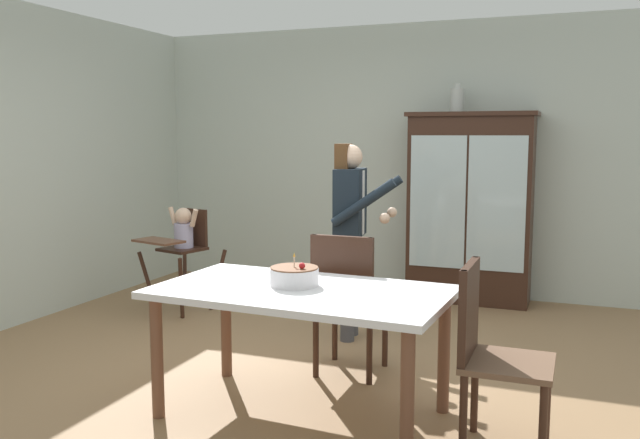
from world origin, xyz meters
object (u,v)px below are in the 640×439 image
(china_cabinet, at_px, (470,207))
(dining_chair_right_end, at_px, (488,344))
(ceramic_vase, at_px, (457,100))
(birthday_cake, at_px, (294,276))
(dining_chair_far_side, at_px, (347,295))
(dining_table, at_px, (302,304))
(high_chair_with_toddler, at_px, (183,240))
(adult_person, at_px, (351,217))

(china_cabinet, xyz_separation_m, dining_chair_right_end, (0.58, -3.09, -0.35))
(ceramic_vase, distance_m, birthday_cake, 3.22)
(dining_chair_far_side, height_order, dining_chair_right_end, same)
(dining_table, bearing_deg, ceramic_vase, 84.13)
(birthday_cake, distance_m, dining_chair_right_end, 1.14)
(dining_chair_right_end, bearing_deg, dining_chair_far_side, 54.06)
(birthday_cake, relative_size, dining_chair_far_side, 0.29)
(high_chair_with_toddler, bearing_deg, ceramic_vase, 46.17)
(china_cabinet, bearing_deg, adult_person, -113.59)
(ceramic_vase, height_order, dining_table, ceramic_vase)
(high_chair_with_toddler, xyz_separation_m, dining_table, (1.89, -1.72, -0.00))
(china_cabinet, relative_size, dining_chair_right_end, 1.88)
(dining_table, relative_size, dining_chair_far_side, 1.75)
(ceramic_vase, relative_size, high_chair_with_toddler, 0.28)
(adult_person, relative_size, dining_chair_right_end, 1.59)
(high_chair_with_toddler, height_order, dining_chair_right_end, dining_chair_right_end)
(birthday_cake, bearing_deg, adult_person, 95.76)
(ceramic_vase, xyz_separation_m, adult_person, (-0.53, -1.55, -0.96))
(adult_person, height_order, dining_table, adult_person)
(adult_person, relative_size, dining_chair_far_side, 1.59)
(china_cabinet, bearing_deg, dining_chair_right_end, -79.43)
(china_cabinet, height_order, birthday_cake, china_cabinet)
(china_cabinet, bearing_deg, ceramic_vase, 178.55)
(ceramic_vase, bearing_deg, birthday_cake, -97.28)
(dining_table, height_order, birthday_cake, birthday_cake)
(ceramic_vase, distance_m, dining_chair_far_side, 2.75)
(birthday_cake, bearing_deg, dining_chair_right_end, -5.68)
(dining_table, bearing_deg, dining_chair_right_end, -2.94)
(adult_person, bearing_deg, dining_chair_right_end, -148.59)
(birthday_cake, bearing_deg, high_chair_with_toddler, 137.60)
(adult_person, bearing_deg, high_chair_with_toddler, 74.80)
(dining_chair_far_side, bearing_deg, ceramic_vase, -96.81)
(high_chair_with_toddler, height_order, birthday_cake, high_chair_with_toddler)
(dining_table, distance_m, birthday_cake, 0.17)
(china_cabinet, xyz_separation_m, ceramic_vase, (-0.15, 0.00, 1.02))
(ceramic_vase, relative_size, adult_person, 0.18)
(high_chair_with_toddler, xyz_separation_m, dining_chair_far_side, (1.93, -1.05, -0.10))
(birthday_cake, bearing_deg, china_cabinet, 79.94)
(dining_chair_far_side, bearing_deg, birthday_cake, 80.15)
(birthday_cake, bearing_deg, dining_table, -39.62)
(china_cabinet, bearing_deg, dining_table, -98.62)
(dining_chair_far_side, xyz_separation_m, dining_chair_right_end, (1.00, -0.73, 0.00))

